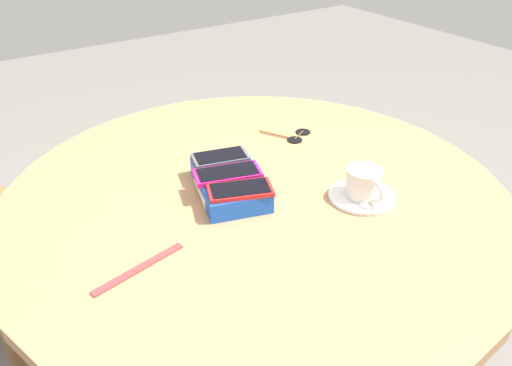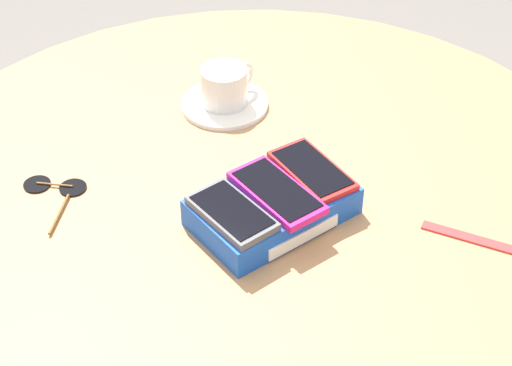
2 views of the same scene
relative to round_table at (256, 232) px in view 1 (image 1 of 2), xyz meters
name	(u,v)px [view 1 (image 1 of 2)]	position (x,y,z in m)	size (l,w,h in m)	color
round_table	(256,232)	(0.00, 0.00, 0.00)	(1.12, 1.12, 0.78)	#2D2D2D
phone_box	(229,183)	(-0.03, -0.05, 0.14)	(0.25, 0.19, 0.04)	blue
phone_gray	(220,158)	(-0.10, -0.03, 0.17)	(0.10, 0.14, 0.01)	#515156
phone_magenta	(228,173)	(-0.03, -0.05, 0.16)	(0.11, 0.16, 0.01)	#D11975
phone_red	(240,190)	(0.04, -0.07, 0.16)	(0.11, 0.15, 0.01)	red
saucer	(361,196)	(0.15, 0.17, 0.12)	(0.14, 0.14, 0.01)	silver
coffee_cup	(364,182)	(0.15, 0.17, 0.16)	(0.10, 0.08, 0.06)	silver
lanyard_strap	(139,268)	(0.10, -0.32, 0.12)	(0.19, 0.02, 0.00)	red
sunglasses	(296,136)	(-0.17, 0.24, 0.12)	(0.11, 0.12, 0.01)	black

